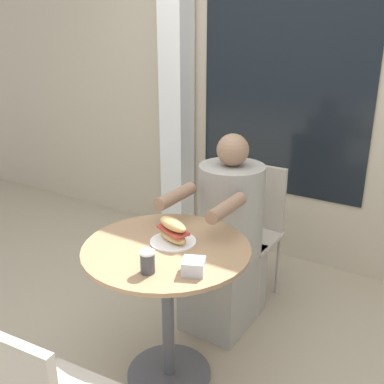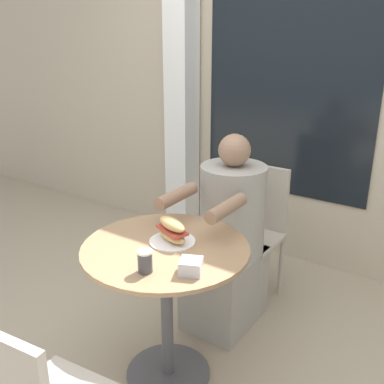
# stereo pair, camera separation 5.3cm
# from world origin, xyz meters

# --- Properties ---
(ground_plane) EXTENTS (8.00, 8.00, 0.00)m
(ground_plane) POSITION_xyz_m (0.00, 0.00, 0.00)
(ground_plane) COLOR tan
(storefront_wall) EXTENTS (8.00, 0.09, 2.80)m
(storefront_wall) POSITION_xyz_m (-0.00, 1.59, 1.40)
(storefront_wall) COLOR #B7A88E
(storefront_wall) RESTS_ON ground_plane
(lattice_pillar) EXTENTS (0.20, 0.20, 2.40)m
(lattice_pillar) POSITION_xyz_m (-0.91, 1.43, 1.20)
(lattice_pillar) COLOR silver
(lattice_pillar) RESTS_ON ground_plane
(cafe_table) EXTENTS (0.78, 0.78, 0.74)m
(cafe_table) POSITION_xyz_m (0.00, 0.00, 0.54)
(cafe_table) COLOR #997551
(cafe_table) RESTS_ON ground_plane
(diner_chair) EXTENTS (0.38, 0.38, 0.87)m
(diner_chair) POSITION_xyz_m (0.01, 0.94, 0.52)
(diner_chair) COLOR #ADA393
(diner_chair) RESTS_ON ground_plane
(seated_diner) EXTENTS (0.37, 0.67, 1.15)m
(seated_diner) POSITION_xyz_m (0.01, 0.59, 0.49)
(seated_diner) COLOR gray
(seated_diner) RESTS_ON ground_plane
(sandwich_on_plate) EXTENTS (0.22, 0.22, 0.12)m
(sandwich_on_plate) POSITION_xyz_m (-0.00, 0.05, 0.79)
(sandwich_on_plate) COLOR white
(sandwich_on_plate) RESTS_ON cafe_table
(drink_cup) EXTENTS (0.06, 0.06, 0.10)m
(drink_cup) POSITION_xyz_m (0.07, -0.23, 0.78)
(drink_cup) COLOR #424247
(drink_cup) RESTS_ON cafe_table
(napkin_box) EXTENTS (0.12, 0.12, 0.06)m
(napkin_box) POSITION_xyz_m (0.23, -0.13, 0.77)
(napkin_box) COLOR silver
(napkin_box) RESTS_ON cafe_table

